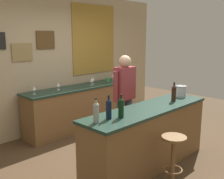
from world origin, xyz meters
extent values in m
plane|color=#4C3823|center=(0.00, 0.00, 0.00)|extent=(10.00, 10.00, 0.00)
cube|color=tan|center=(0.00, 2.03, 1.40)|extent=(6.00, 0.06, 2.80)
cube|color=#997F4C|center=(-0.70, 1.99, 1.64)|extent=(0.40, 0.02, 0.33)
cube|color=brown|center=(-0.20, 1.99, 1.86)|extent=(0.40, 0.02, 0.35)
cube|color=#A87F33|center=(1.07, 1.99, 1.85)|extent=(1.24, 0.02, 1.54)
cube|color=brown|center=(0.00, -0.40, 0.44)|extent=(2.24, 0.57, 0.88)
cube|color=#1E382D|center=(0.00, -0.40, 0.90)|extent=(2.29, 0.60, 0.04)
cube|color=brown|center=(0.40, 1.65, 0.43)|extent=(2.53, 0.53, 0.86)
cube|color=#1E382D|center=(0.40, 1.65, 0.88)|extent=(2.58, 0.56, 0.04)
cylinder|color=#384766|center=(0.42, 0.37, 0.43)|extent=(0.13, 0.13, 0.86)
cylinder|color=#384766|center=(0.22, 0.37, 0.43)|extent=(0.13, 0.13, 0.86)
cube|color=maroon|center=(0.32, 0.37, 1.14)|extent=(0.36, 0.20, 0.56)
sphere|color=tan|center=(0.32, 0.37, 1.51)|extent=(0.21, 0.21, 0.21)
cylinder|color=maroon|center=(0.54, 0.37, 1.11)|extent=(0.08, 0.08, 0.52)
cylinder|color=maroon|center=(0.10, 0.37, 1.11)|extent=(0.08, 0.08, 0.52)
cylinder|color=brown|center=(-0.18, -0.95, 0.32)|extent=(0.06, 0.06, 0.65)
torus|color=brown|center=(-0.18, -0.95, 0.22)|extent=(0.26, 0.26, 0.02)
cylinder|color=brown|center=(-0.18, -0.95, 0.66)|extent=(0.32, 0.32, 0.03)
cylinder|color=#999E99|center=(-0.99, -0.37, 1.02)|extent=(0.07, 0.07, 0.20)
sphere|color=#999E99|center=(-0.99, -0.37, 1.13)|extent=(0.07, 0.07, 0.07)
cylinder|color=#999E99|center=(-0.99, -0.37, 1.17)|extent=(0.03, 0.03, 0.09)
cylinder|color=black|center=(-0.99, -0.37, 1.22)|extent=(0.03, 0.03, 0.02)
cylinder|color=black|center=(-0.77, -0.36, 1.02)|extent=(0.07, 0.07, 0.20)
sphere|color=black|center=(-0.77, -0.36, 1.13)|extent=(0.07, 0.07, 0.07)
cylinder|color=black|center=(-0.77, -0.36, 1.17)|extent=(0.03, 0.03, 0.09)
cylinder|color=black|center=(-0.77, -0.36, 1.22)|extent=(0.03, 0.03, 0.02)
cylinder|color=black|center=(-0.63, -0.44, 1.02)|extent=(0.07, 0.07, 0.20)
sphere|color=black|center=(-0.63, -0.44, 1.13)|extent=(0.07, 0.07, 0.07)
cylinder|color=black|center=(-0.63, -0.44, 1.17)|extent=(0.03, 0.03, 0.09)
cylinder|color=black|center=(-0.63, -0.44, 1.22)|extent=(0.03, 0.03, 0.02)
cylinder|color=black|center=(0.59, -0.45, 1.02)|extent=(0.07, 0.07, 0.20)
sphere|color=black|center=(0.59, -0.45, 1.13)|extent=(0.07, 0.07, 0.07)
cylinder|color=black|center=(0.59, -0.45, 1.17)|extent=(0.03, 0.03, 0.09)
cylinder|color=black|center=(0.59, -0.45, 1.22)|extent=(0.03, 0.03, 0.02)
cylinder|color=#B7BABF|center=(0.96, -0.35, 1.01)|extent=(0.17, 0.17, 0.18)
torus|color=#B7BABF|center=(0.96, -0.35, 1.10)|extent=(0.19, 0.19, 0.02)
cylinder|color=silver|center=(-0.68, 1.66, 0.90)|extent=(0.06, 0.06, 0.00)
cylinder|color=silver|center=(-0.68, 1.66, 0.94)|extent=(0.01, 0.01, 0.07)
cone|color=silver|center=(-0.68, 1.66, 1.02)|extent=(0.07, 0.07, 0.08)
cylinder|color=silver|center=(-0.17, 1.66, 0.90)|extent=(0.06, 0.06, 0.00)
cylinder|color=silver|center=(-0.17, 1.66, 0.94)|extent=(0.01, 0.01, 0.07)
cone|color=silver|center=(-0.17, 1.66, 1.02)|extent=(0.07, 0.07, 0.08)
cylinder|color=silver|center=(0.62, 1.58, 0.90)|extent=(0.06, 0.06, 0.00)
cylinder|color=silver|center=(0.62, 1.58, 0.94)|extent=(0.01, 0.01, 0.07)
cone|color=silver|center=(0.62, 1.58, 1.02)|extent=(0.07, 0.07, 0.08)
cylinder|color=silver|center=(0.74, 1.67, 0.90)|extent=(0.06, 0.06, 0.00)
cylinder|color=silver|center=(0.74, 1.67, 0.94)|extent=(0.01, 0.01, 0.07)
cone|color=silver|center=(0.74, 1.67, 1.02)|extent=(0.07, 0.07, 0.08)
cylinder|color=silver|center=(1.40, 1.71, 0.90)|extent=(0.06, 0.06, 0.00)
cylinder|color=silver|center=(1.40, 1.71, 0.94)|extent=(0.01, 0.01, 0.07)
cone|color=silver|center=(1.40, 1.71, 1.02)|extent=(0.07, 0.07, 0.08)
cylinder|color=#338C4C|center=(1.15, 1.63, 0.95)|extent=(0.08, 0.08, 0.09)
torus|color=#338C4C|center=(1.21, 1.63, 0.95)|extent=(0.06, 0.01, 0.06)
camera|label=1|loc=(-3.01, -2.65, 1.96)|focal=42.54mm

